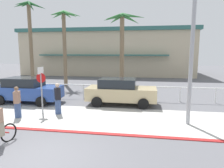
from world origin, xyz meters
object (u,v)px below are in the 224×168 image
Objects in this scene: palm_tree_2 at (122,32)px; pedestrian_1 at (17,104)px; palm_tree_0 at (30,25)px; stop_sign_bike_lane at (41,84)px; streetlight_curb at (194,30)px; palm_tree_1 at (64,28)px; car_blue_1 at (27,90)px; pedestrian_0 at (58,100)px; car_tan_2 at (121,91)px.

palm_tree_2 is 3.96× the size of pedestrian_1.
palm_tree_0 is at bearing 116.38° from pedestrian_1.
streetlight_curb is (7.55, -0.74, 2.60)m from stop_sign_bike_lane.
pedestrian_1 is at bearing -179.05° from streetlight_curb.
palm_tree_0 reaches higher than palm_tree_1.
stop_sign_bike_lane is 0.40× the size of palm_tree_2.
palm_tree_1 is 1.67× the size of car_blue_1.
palm_tree_0 reaches higher than stop_sign_bike_lane.
palm_tree_1 reaches higher than stop_sign_bike_lane.
pedestrian_1 is at bearing -135.46° from stop_sign_bike_lane.
palm_tree_0 is (-13.52, 10.11, 1.80)m from streetlight_curb.
palm_tree_0 reaches higher than pedestrian_1.
pedestrian_1 is (-4.52, -7.54, -4.22)m from palm_tree_2.
palm_tree_0 is 4.90× the size of pedestrian_0.
stop_sign_bike_lane reaches higher than car_tan_2.
pedestrian_1 is (5.09, -10.25, -5.33)m from palm_tree_0.
palm_tree_1 reaches higher than pedestrian_1.
palm_tree_2 is 1.47× the size of car_blue_1.
streetlight_curb reaches higher than car_tan_2.
car_tan_2 reaches higher than pedestrian_1.
stop_sign_bike_lane is at bearing -75.80° from palm_tree_1.
pedestrian_0 is (0.88, 0.06, -0.89)m from stop_sign_bike_lane.
palm_tree_0 is (-5.98, 9.37, 4.40)m from stop_sign_bike_lane.
palm_tree_1 reaches higher than car_blue_1.
car_tan_2 is 2.58× the size of pedestrian_0.
palm_tree_1 reaches higher than pedestrian_0.
pedestrian_1 is (1.33, -3.05, -0.12)m from car_blue_1.
stop_sign_bike_lane reaches higher than pedestrian_0.
palm_tree_0 reaches higher than palm_tree_2.
palm_tree_1 is 10.44m from car_tan_2.
pedestrian_0 is 2.01m from pedestrian_1.
car_tan_2 is (6.37, -6.73, -4.82)m from palm_tree_1.
stop_sign_bike_lane is at bearing -146.44° from car_tan_2.
pedestrian_1 is (-0.89, -0.88, -0.93)m from stop_sign_bike_lane.
palm_tree_0 is 3.63m from palm_tree_1.
pedestrian_0 is 1.05× the size of pedestrian_1.
palm_tree_0 reaches higher than pedestrian_0.
pedestrian_0 is at bearing -140.20° from car_tan_2.
streetlight_curb reaches higher than stop_sign_bike_lane.
stop_sign_bike_lane is 0.58× the size of car_blue_1.
streetlight_curb reaches higher than pedestrian_1.
palm_tree_0 is 12.72m from pedestrian_0.
palm_tree_0 reaches higher than streetlight_curb.
palm_tree_1 is 11.48m from pedestrian_1.
palm_tree_0 is 10.04m from palm_tree_2.
streetlight_curb reaches higher than palm_tree_2.
streetlight_curb is at bearing -16.59° from car_blue_1.
streetlight_curb is 16.98m from palm_tree_0.
stop_sign_bike_lane is 0.58× the size of car_tan_2.
pedestrian_0 reaches higher than car_tan_2.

